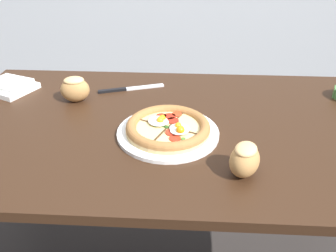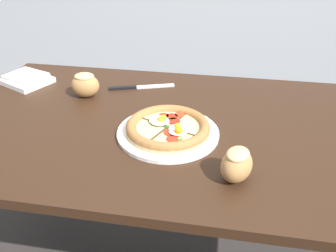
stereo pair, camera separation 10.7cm
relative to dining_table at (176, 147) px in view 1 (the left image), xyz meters
The scene contains 6 objects.
dining_table is the anchor object (origin of this frame).
pizza 0.14m from the dining_table, 108.89° to the right, with size 0.31×0.31×0.05m.
napkin_folded 0.70m from the dining_table, 161.42° to the left, with size 0.22×0.21×0.04m.
bread_piece_near 0.42m from the dining_table, 159.02° to the left, with size 0.11×0.09×0.09m.
bread_piece_mid 0.34m from the dining_table, 54.27° to the right, with size 0.11×0.12×0.09m.
knife_main 0.33m from the dining_table, 126.93° to the left, with size 0.25×0.10×0.01m.
Camera 1 is at (0.03, -0.99, 1.32)m, focal length 38.00 mm.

